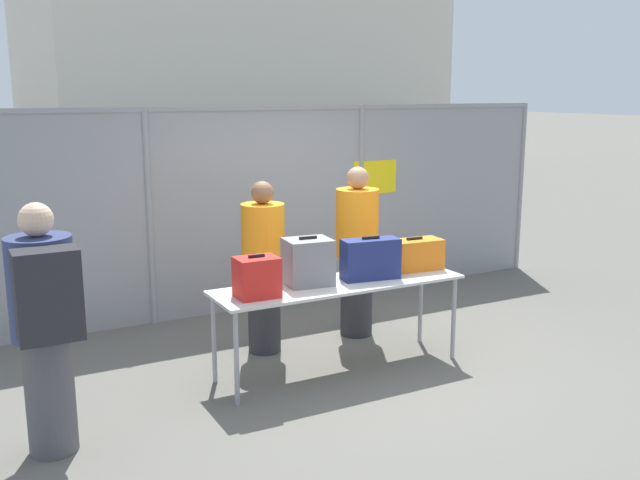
{
  "coord_description": "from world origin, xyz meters",
  "views": [
    {
      "loc": [
        -3.14,
        -5.16,
        2.42
      ],
      "look_at": [
        -0.06,
        0.61,
        1.05
      ],
      "focal_mm": 40.0,
      "sensor_mm": 36.0,
      "label": 1
    }
  ],
  "objects_px": {
    "security_worker_far": "(357,249)",
    "utility_trailer": "(333,232)",
    "inspection_table": "(339,290)",
    "suitcase_orange": "(414,255)",
    "suitcase_red": "(257,277)",
    "suitcase_grey": "(308,262)",
    "traveler_hooded": "(45,321)",
    "suitcase_navy": "(370,259)",
    "security_worker_near": "(263,265)"
  },
  "relations": [
    {
      "from": "suitcase_grey",
      "to": "suitcase_orange",
      "type": "bearing_deg",
      "value": -0.4
    },
    {
      "from": "inspection_table",
      "to": "traveler_hooded",
      "type": "bearing_deg",
      "value": -170.58
    },
    {
      "from": "inspection_table",
      "to": "suitcase_navy",
      "type": "height_order",
      "value": "suitcase_navy"
    },
    {
      "from": "security_worker_near",
      "to": "security_worker_far",
      "type": "relative_size",
      "value": 0.95
    },
    {
      "from": "suitcase_orange",
      "to": "suitcase_grey",
      "type": "bearing_deg",
      "value": 179.6
    },
    {
      "from": "suitcase_grey",
      "to": "security_worker_near",
      "type": "bearing_deg",
      "value": 101.26
    },
    {
      "from": "suitcase_orange",
      "to": "security_worker_near",
      "type": "distance_m",
      "value": 1.4
    },
    {
      "from": "traveler_hooded",
      "to": "utility_trailer",
      "type": "bearing_deg",
      "value": 38.53
    },
    {
      "from": "security_worker_near",
      "to": "suitcase_grey",
      "type": "bearing_deg",
      "value": 83.17
    },
    {
      "from": "security_worker_far",
      "to": "suitcase_red",
      "type": "bearing_deg",
      "value": 16.92
    },
    {
      "from": "suitcase_red",
      "to": "suitcase_orange",
      "type": "xyz_separation_m",
      "value": [
        1.64,
        0.14,
        -0.02
      ]
    },
    {
      "from": "suitcase_navy",
      "to": "suitcase_orange",
      "type": "xyz_separation_m",
      "value": [
        0.53,
        0.09,
        -0.04
      ]
    },
    {
      "from": "suitcase_red",
      "to": "traveler_hooded",
      "type": "bearing_deg",
      "value": -168.2
    },
    {
      "from": "suitcase_orange",
      "to": "security_worker_far",
      "type": "relative_size",
      "value": 0.32
    },
    {
      "from": "suitcase_red",
      "to": "utility_trailer",
      "type": "bearing_deg",
      "value": 53.71
    },
    {
      "from": "traveler_hooded",
      "to": "utility_trailer",
      "type": "relative_size",
      "value": 0.46
    },
    {
      "from": "suitcase_grey",
      "to": "security_worker_near",
      "type": "height_order",
      "value": "security_worker_near"
    },
    {
      "from": "suitcase_orange",
      "to": "utility_trailer",
      "type": "xyz_separation_m",
      "value": [
        1.27,
        3.81,
        -0.57
      ]
    },
    {
      "from": "suitcase_red",
      "to": "traveler_hooded",
      "type": "distance_m",
      "value": 1.68
    },
    {
      "from": "suitcase_red",
      "to": "suitcase_navy",
      "type": "height_order",
      "value": "suitcase_navy"
    },
    {
      "from": "utility_trailer",
      "to": "inspection_table",
      "type": "bearing_deg",
      "value": -118.44
    },
    {
      "from": "security_worker_far",
      "to": "suitcase_orange",
      "type": "bearing_deg",
      "value": 95.71
    },
    {
      "from": "inspection_table",
      "to": "security_worker_near",
      "type": "height_order",
      "value": "security_worker_near"
    },
    {
      "from": "suitcase_orange",
      "to": "utility_trailer",
      "type": "relative_size",
      "value": 0.14
    },
    {
      "from": "suitcase_grey",
      "to": "traveler_hooded",
      "type": "xyz_separation_m",
      "value": [
        -2.18,
        -0.49,
        -0.05
      ]
    },
    {
      "from": "suitcase_navy",
      "to": "suitcase_orange",
      "type": "bearing_deg",
      "value": 9.25
    },
    {
      "from": "traveler_hooded",
      "to": "security_worker_near",
      "type": "relative_size",
      "value": 1.06
    },
    {
      "from": "suitcase_red",
      "to": "suitcase_navy",
      "type": "distance_m",
      "value": 1.11
    },
    {
      "from": "suitcase_orange",
      "to": "utility_trailer",
      "type": "bearing_deg",
      "value": 71.63
    },
    {
      "from": "suitcase_navy",
      "to": "suitcase_red",
      "type": "bearing_deg",
      "value": -177.16
    },
    {
      "from": "suitcase_red",
      "to": "suitcase_navy",
      "type": "bearing_deg",
      "value": 2.84
    },
    {
      "from": "suitcase_red",
      "to": "suitcase_grey",
      "type": "height_order",
      "value": "suitcase_grey"
    },
    {
      "from": "inspection_table",
      "to": "suitcase_navy",
      "type": "xyz_separation_m",
      "value": [
        0.31,
        -0.01,
        0.24
      ]
    },
    {
      "from": "security_worker_near",
      "to": "suitcase_navy",
      "type": "bearing_deg",
      "value": 114.93
    },
    {
      "from": "suitcase_grey",
      "to": "traveler_hooded",
      "type": "bearing_deg",
      "value": -167.28
    },
    {
      "from": "suitcase_navy",
      "to": "traveler_hooded",
      "type": "xyz_separation_m",
      "value": [
        -2.75,
        -0.4,
        -0.03
      ]
    },
    {
      "from": "inspection_table",
      "to": "suitcase_orange",
      "type": "height_order",
      "value": "suitcase_orange"
    },
    {
      "from": "suitcase_navy",
      "to": "security_worker_near",
      "type": "distance_m",
      "value": 1.03
    },
    {
      "from": "security_worker_far",
      "to": "utility_trailer",
      "type": "bearing_deg",
      "value": -127.78
    },
    {
      "from": "suitcase_orange",
      "to": "suitcase_navy",
      "type": "bearing_deg",
      "value": -170.75
    },
    {
      "from": "suitcase_grey",
      "to": "security_worker_far",
      "type": "xyz_separation_m",
      "value": [
        0.88,
        0.65,
        -0.11
      ]
    },
    {
      "from": "suitcase_grey",
      "to": "suitcase_red",
      "type": "bearing_deg",
      "value": -164.5
    },
    {
      "from": "suitcase_grey",
      "to": "suitcase_navy",
      "type": "height_order",
      "value": "suitcase_grey"
    },
    {
      "from": "suitcase_orange",
      "to": "traveler_hooded",
      "type": "height_order",
      "value": "traveler_hooded"
    },
    {
      "from": "inspection_table",
      "to": "security_worker_near",
      "type": "relative_size",
      "value": 1.38
    },
    {
      "from": "suitcase_navy",
      "to": "traveler_hooded",
      "type": "distance_m",
      "value": 2.78
    },
    {
      "from": "suitcase_orange",
      "to": "security_worker_far",
      "type": "height_order",
      "value": "security_worker_far"
    },
    {
      "from": "suitcase_grey",
      "to": "traveler_hooded",
      "type": "height_order",
      "value": "traveler_hooded"
    },
    {
      "from": "inspection_table",
      "to": "suitcase_orange",
      "type": "relative_size",
      "value": 4.17
    },
    {
      "from": "suitcase_orange",
      "to": "security_worker_near",
      "type": "relative_size",
      "value": 0.33
    }
  ]
}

